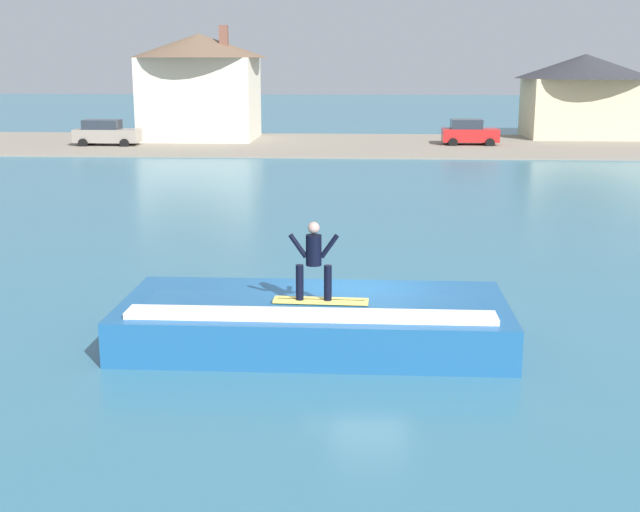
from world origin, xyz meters
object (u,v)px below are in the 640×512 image
(wave_crest, at_px, (314,321))
(surfer, at_px, (314,257))
(car_near_shore, at_px, (106,133))
(car_far_shore, at_px, (469,133))
(surfboard, at_px, (321,301))
(house_with_chimney, at_px, (200,81))
(house_gabled_white, at_px, (584,90))

(wave_crest, distance_m, surfer, 1.59)
(surfer, distance_m, car_near_shore, 44.58)
(car_near_shore, bearing_deg, car_far_shore, 4.29)
(wave_crest, relative_size, car_near_shore, 1.83)
(surfboard, height_order, house_with_chimney, house_with_chimney)
(surfboard, bearing_deg, car_far_shore, 79.67)
(wave_crest, xyz_separation_m, surfer, (0.03, -0.49, 1.51))
(surfboard, relative_size, car_far_shore, 0.51)
(surfboard, distance_m, surfer, 0.94)
(wave_crest, xyz_separation_m, house_gabled_white, (17.24, 49.09, 3.13))
(house_with_chimney, distance_m, house_gabled_white, 28.94)
(surfboard, xyz_separation_m, surfer, (-0.14, -0.05, 0.93))
(house_gabled_white, bearing_deg, car_near_shore, -166.19)
(surfer, bearing_deg, car_far_shore, 79.49)
(house_with_chimney, bearing_deg, car_far_shore, -9.08)
(car_far_shore, bearing_deg, surfboard, -100.33)
(wave_crest, distance_m, car_near_shore, 44.11)
(car_near_shore, bearing_deg, surfboard, -67.13)
(surfer, distance_m, car_far_shore, 43.76)
(wave_crest, relative_size, house_gabled_white, 0.78)
(car_far_shore, distance_m, house_gabled_white, 11.64)
(surfer, xyz_separation_m, house_gabled_white, (17.22, 49.58, 1.62))
(surfboard, distance_m, house_with_chimney, 47.64)
(surfer, xyz_separation_m, car_near_shore, (-17.18, 41.12, -1.05))
(surfer, relative_size, house_with_chimney, 0.16)
(surfer, xyz_separation_m, house_with_chimney, (-11.51, 46.13, 2.36))
(house_with_chimney, bearing_deg, surfer, -75.99)
(house_gabled_white, bearing_deg, car_far_shore, -144.61)
(wave_crest, relative_size, surfboard, 4.14)
(wave_crest, distance_m, surfboard, 0.75)
(surfer, height_order, car_far_shore, surfer)
(surfer, bearing_deg, car_near_shore, 112.67)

